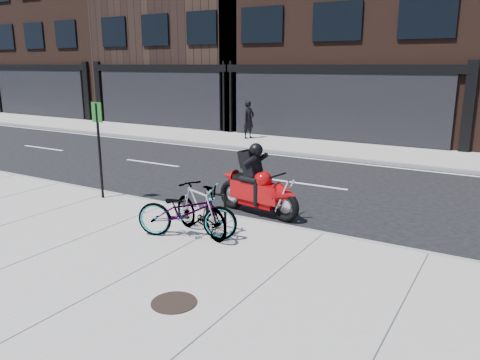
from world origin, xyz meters
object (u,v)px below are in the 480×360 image
Objects in this scene: motorcycle at (261,187)px; bicycle_rear at (200,209)px; bicycle_front at (187,212)px; pedestrian at (249,120)px; manhole_cover at (174,302)px; sign_post at (99,142)px; bike_rack at (216,209)px.

bicycle_rear is at bearing -88.72° from motorcycle.
bicycle_rear is at bearing -45.42° from bicycle_front.
pedestrian reaches higher than motorcycle.
bicycle_front reaches higher than manhole_cover.
pedestrian is at bearing 3.76° from bicycle_front.
bicycle_rear is at bearing -14.63° from sign_post.
bike_rack is at bearing 111.69° from manhole_cover.
sign_post is at bearing 146.06° from manhole_cover.
bicycle_rear reaches higher than bike_rack.
manhole_cover is (1.08, -2.70, -0.49)m from bike_rack.
manhole_cover is (1.42, -2.20, -0.52)m from bicycle_front.
manhole_cover is at bearing -167.86° from bicycle_front.
bike_rack is 0.32m from bicycle_rear.
pedestrian is (-5.67, 9.33, 0.30)m from motorcycle.
motorcycle is 4.63m from manhole_cover.
bicycle_front is 1.16× the size of pedestrian.
bike_rack is 1.79m from motorcycle.
pedestrian is (-5.27, 11.62, 0.34)m from bicycle_front.
manhole_cover is at bearing 48.85° from bicycle_rear.
bicycle_rear is 0.73× the size of sign_post.
bicycle_front is (-0.34, -0.50, 0.03)m from bike_rack.
sign_post is (-3.90, 0.65, 0.95)m from bike_rack.
sign_post is (-3.56, 1.15, 0.92)m from bicycle_front.
pedestrian is at bearing 116.76° from bike_rack.
bicycle_front is at bearing 122.76° from manhole_cover.
sign_post reaches higher than motorcycle.
bicycle_front is at bearing -19.07° from sign_post.
motorcycle is at bearing -136.39° from pedestrian.
motorcycle is 3.45× the size of manhole_cover.
sign_post is at bearing -154.95° from motorcycle.
manhole_cover is (1.02, -4.49, -0.55)m from motorcycle.
motorcycle is at bearing 102.78° from manhole_cover.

